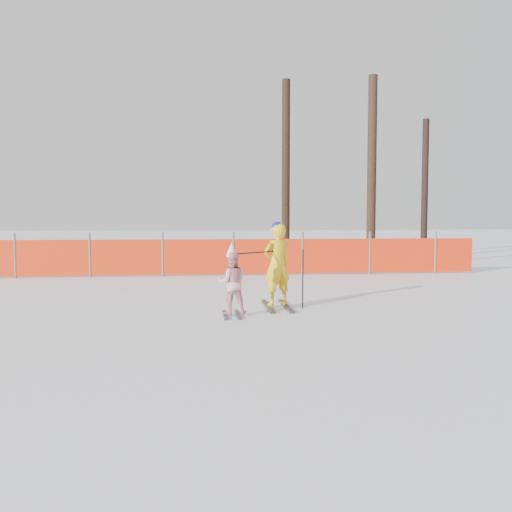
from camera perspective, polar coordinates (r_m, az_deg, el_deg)
The scene contains 6 objects.
ground at distance 9.66m, azimuth 0.32°, elevation -6.13°, with size 120.00×120.00×0.00m, color white.
adult at distance 10.61m, azimuth 2.11°, elevation -0.90°, with size 0.66×1.46×1.60m.
child at distance 9.73m, azimuth -2.46°, elevation -2.63°, with size 0.55×0.88×1.26m.
ski_poles at distance 10.33m, azimuth 2.50°, elevation -1.09°, with size 1.28×0.67×1.09m.
safety_fence at distance 16.23m, azimuth -7.48°, elevation -0.07°, with size 17.17×0.06×1.25m.
tree_trunks at distance 20.84m, azimuth 9.48°, elevation 8.04°, with size 5.10×1.30×6.78m.
Camera 1 is at (-1.08, -9.45, 1.70)m, focal length 40.00 mm.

